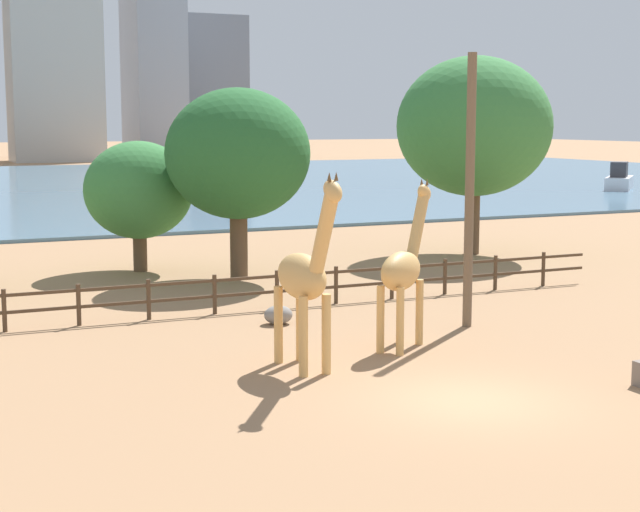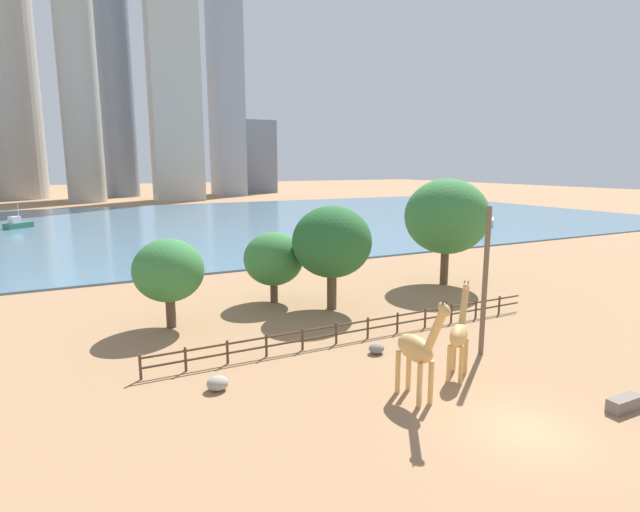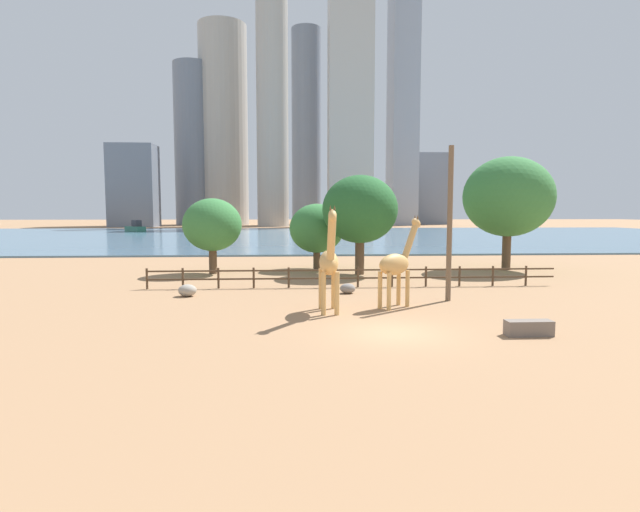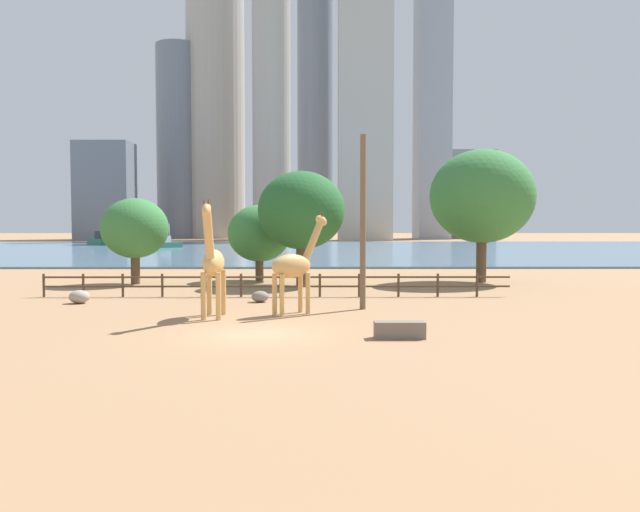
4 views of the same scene
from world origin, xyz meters
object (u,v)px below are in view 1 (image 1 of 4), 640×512
Objects in this scene: utility_pole at (470,192)px; tree_left_small at (238,154)px; tree_left_large at (474,127)px; tree_right_tall at (139,190)px; giraffe_tall at (305,277)px; boat_sailboat at (619,180)px; boulder_by_pole at (278,315)px; giraffe_companion at (403,270)px.

tree_left_small is at bearing 105.40° from utility_pole.
tree_left_large is (9.34, 13.90, 1.85)m from utility_pole.
giraffe_tall is at bearing -91.16° from tree_right_tall.
tree_right_tall is at bearing 165.29° from boat_sailboat.
tree_left_small reaches higher than tree_right_tall.
tree_left_small is at bearing 77.66° from boulder_by_pole.
utility_pole is 0.89× the size of tree_left_large.
giraffe_companion is 0.56× the size of utility_pole.
tree_left_large is at bearing 10.29° from tree_left_small.
giraffe_tall is 15.03m from tree_left_small.
boat_sailboat is (44.13, 43.06, -3.10)m from utility_pole.
giraffe_companion is 20.31m from tree_left_large.
tree_right_tall reaches higher than giraffe_tall.
tree_left_small is (3.11, -3.55, 1.56)m from tree_right_tall.
boulder_by_pole is 19.16m from tree_left_large.
boat_sailboat is at bearing 44.29° from utility_pole.
tree_left_large reaches higher than giraffe_companion.
utility_pole is 16.85m from tree_left_large.
utility_pole is 16.45m from tree_right_tall.
tree_left_small is (3.47, 14.40, 2.57)m from giraffe_tall.
boulder_by_pole is at bearing 75.63° from giraffe_companion.
utility_pole reaches higher than giraffe_tall.
boulder_by_pole is at bearing 163.72° from giraffe_tall.
giraffe_tall is 0.93× the size of boat_sailboat.
giraffe_tall is at bearing 159.75° from giraffe_companion.
giraffe_tall is at bearing -103.56° from tree_left_small.
giraffe_companion is 0.61× the size of tree_left_small.
tree_left_small is at bearing -48.77° from tree_right_tall.
giraffe_companion is at bearing 107.48° from giraffe_tall.
tree_right_tall is 4.97m from tree_left_small.
utility_pole reaches higher than tree_left_small.
tree_right_tall is 57.69m from boat_sailboat.
giraffe_tall is 7.44m from utility_pole.
tree_left_small is 1.38× the size of boat_sailboat.
boat_sailboat is (50.81, 45.83, -1.35)m from giraffe_tall.
tree_left_large is 15.92m from tree_right_tall.
giraffe_tall is 23.40m from tree_left_large.
tree_left_small is at bearing 165.66° from giraffe_tall.
giraffe_tall is 0.67× the size of tree_left_small.
tree_left_large is 1.23× the size of tree_left_small.
utility_pole is 1.52× the size of tree_right_tall.
giraffe_tall reaches higher than boat_sailboat.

